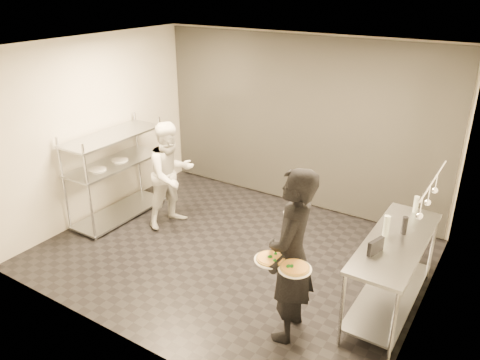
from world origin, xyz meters
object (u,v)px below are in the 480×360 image
Objects in this scene: prep_counter at (393,263)px; bottle_green at (386,226)px; pizza_plate_far at (295,268)px; waiter at (291,256)px; pizza_plate_near at (270,259)px; chef at (171,175)px; salad_plate at (296,211)px; bottle_clear at (416,204)px; bottle_dark at (405,225)px; pass_rack at (116,171)px; pos_monitor at (376,246)px.

bottle_green reaches higher than prep_counter.
pizza_plate_far is at bearing -117.75° from prep_counter.
pizza_plate_near is (-0.11, -0.24, 0.06)m from waiter.
chef is 3.17m from pizza_plate_far.
prep_counter is at bearing 131.13° from waiter.
bottle_clear is at bearing 59.10° from salad_plate.
pizza_plate_far is 1.28× the size of salad_plate.
bottle_green is 0.78m from bottle_clear.
bottle_dark is (0.02, -0.61, 0.00)m from bottle_clear.
bottle_green is at bearing 172.84° from prep_counter.
chef is 3.48m from bottle_clear.
pizza_plate_far is 1.58× the size of bottle_clear.
bottle_clear is at bearing 146.05° from waiter.
pizza_plate_near is at bearing -105.23° from chef.
pizza_plate_near is at bearing -124.09° from bottle_dark.
pass_rack is 4.95× the size of pizza_plate_near.
bottle_green reaches higher than pizza_plate_far.
pass_rack reaches higher than pizza_plate_near.
chef is at bearing 149.69° from pizza_plate_near.
waiter is at bearing 122.22° from pizza_plate_far.
chef reaches higher than bottle_clear.
pizza_plate_near is at bearing -122.31° from bottle_green.
waiter is at bearing -129.49° from prep_counter.
bottle_clear reaches higher than prep_counter.
pizza_plate_near is at bearing -19.44° from pass_rack.
pass_rack is at bearing -179.97° from prep_counter.
bottle_dark is at bearing -87.97° from bottle_clear.
pos_monitor is 1.07× the size of bottle_dark.
waiter is at bearing -69.45° from salad_plate.
pos_monitor is (-0.12, -0.39, 0.38)m from prep_counter.
pizza_plate_far is at bearing -63.37° from salad_plate.
bottle_clear is at bearing 10.28° from pass_rack.
pizza_plate_near is 0.99× the size of pizza_plate_far.
pos_monitor reaches higher than pizza_plate_near.
pass_rack is 0.94m from chef.
salad_plate is 1.09m from bottle_green.
salad_plate is at bearing 116.63° from pizza_plate_far.
salad_plate is at bearing -168.83° from waiter.
pass_rack is 7.63× the size of bottle_dark.
prep_counter is at bearing -90.18° from bottle_clear.
prep_counter is at bearing -79.34° from chef.
pos_monitor is (0.68, 0.58, 0.04)m from waiter.
bottle_dark is at bearing 93.83° from pos_monitor.
chef reaches higher than pos_monitor.
pizza_plate_near is 1.45m from bottle_green.
pizza_plate_far is at bearing -107.83° from bottle_clear.
bottle_green is at bearing 67.75° from pizza_plate_far.
waiter is 5.94× the size of pizza_plate_near.
pass_rack reaches higher than bottle_dark.
bottle_clear is (0.80, 1.75, 0.06)m from waiter.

